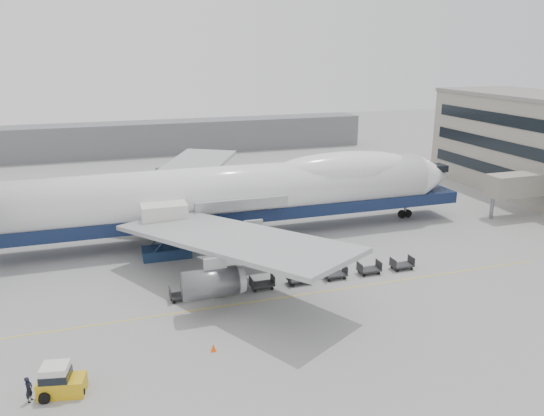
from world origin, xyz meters
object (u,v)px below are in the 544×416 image
object	(u,v)px
catering_truck	(165,228)
airliner	(232,192)
baggage_tug	(59,381)
ground_worker	(29,389)

from	to	relation	value
catering_truck	airliner	bearing A→B (deg)	27.23
catering_truck	baggage_tug	bearing A→B (deg)	-113.67
airliner	baggage_tug	size ratio (longest dim) A/B	20.45
ground_worker	airliner	bearing A→B (deg)	-15.51
baggage_tug	ground_worker	xyz separation A→B (m)	(-1.87, -0.23, -0.08)
airliner	catering_truck	world-z (taller)	airliner
airliner	catering_truck	size ratio (longest dim) A/B	10.86
baggage_tug	airliner	bearing A→B (deg)	66.87
baggage_tug	catering_truck	bearing A→B (deg)	77.67
airliner	ground_worker	bearing A→B (deg)	-126.90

